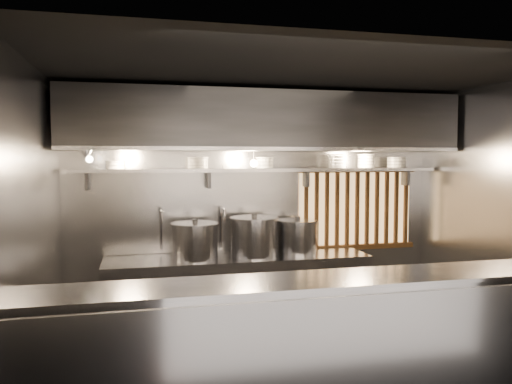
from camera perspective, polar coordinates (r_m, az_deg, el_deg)
name	(u,v)px	position (r m, az deg, el deg)	size (l,w,h in m)	color
floor	(293,371)	(5.04, 4.23, -19.77)	(4.50, 4.50, 0.00)	black
ceiling	(294,72)	(4.68, 4.41, 13.47)	(4.50, 4.50, 0.00)	black
wall_back	(256,209)	(6.09, 0.03, -1.95)	(4.50, 4.50, 0.00)	gray
wall_left	(33,233)	(4.52, -24.09, -4.35)	(3.00, 3.00, 0.00)	gray
wall_right	(501,218)	(5.75, 26.24, -2.71)	(3.00, 3.00, 0.00)	gray
serving_counter	(332,351)	(3.99, 8.65, -17.56)	(4.50, 0.56, 1.13)	#98989D
cooking_bench	(238,295)	(5.85, -2.03, -11.68)	(3.00, 0.70, 0.90)	#98989D
bowl_shelf	(260,170)	(5.89, 0.44, 2.53)	(4.40, 0.34, 0.04)	#98989D
exhaust_hood	(264,122)	(5.68, 0.98, 7.97)	(4.40, 0.81, 0.65)	#2D2D30
wood_screen	(356,208)	(6.48, 11.40, -1.86)	(1.56, 0.09, 1.04)	#FCBF71
faucet_left	(161,221)	(5.81, -10.77, -3.23)	(0.04, 0.30, 0.50)	silver
faucet_right	(222,219)	(5.88, -3.94, -3.08)	(0.04, 0.30, 0.50)	silver
heat_lamp	(87,153)	(5.27, -18.80, 4.19)	(0.25, 0.35, 0.20)	#98989D
pendant_bulb	(254,163)	(5.75, -0.25, 3.31)	(0.09, 0.09, 0.19)	#2D2D30
stock_pot_left	(195,241)	(5.59, -6.96, -5.57)	(0.69, 0.69, 0.45)	#98989D
stock_pot_mid	(254,236)	(5.72, -0.20, -5.10)	(0.59, 0.59, 0.49)	#98989D
stock_pot_right	(298,236)	(5.92, 4.78, -5.06)	(0.65, 0.65, 0.44)	#98989D
bowl_stack_0	(115,165)	(5.72, -15.78, 3.01)	(0.22, 0.22, 0.09)	silver
bowl_stack_1	(198,163)	(5.75, -6.66, 3.32)	(0.25, 0.25, 0.13)	silver
bowl_stack_2	(265,163)	(5.90, 1.01, 3.36)	(0.22, 0.22, 0.13)	silver
bowl_stack_3	(337,161)	(6.19, 9.27, 3.52)	(0.23, 0.23, 0.17)	silver
bowl_stack_4	(366,161)	(6.35, 12.42, 3.49)	(0.21, 0.21, 0.17)	silver
bowl_stack_5	(396,162)	(6.54, 15.74, 3.27)	(0.24, 0.24, 0.13)	silver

